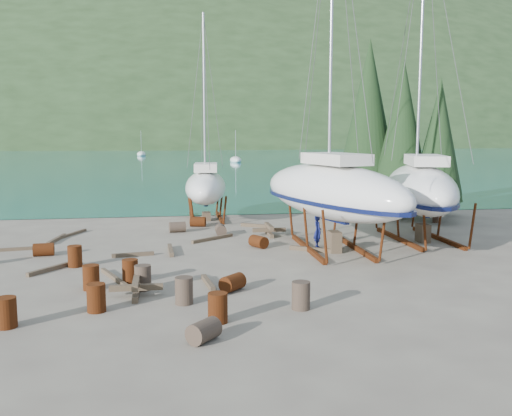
{
  "coord_description": "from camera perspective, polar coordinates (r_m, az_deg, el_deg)",
  "views": [
    {
      "loc": [
        -2.1,
        -22.31,
        5.53
      ],
      "look_at": [
        1.81,
        3.0,
        2.08
      ],
      "focal_mm": 40.0,
      "sensor_mm": 36.0,
      "label": 1
    }
  ],
  "objects": [
    {
      "name": "timber_12",
      "position": [
        24.34,
        -19.82,
        -5.73
      ],
      "size": [
        1.51,
        1.99,
        0.17
      ],
      "primitive_type": "cube",
      "rotation": [
        0.0,
        0.0,
        2.51
      ],
      "color": "brown",
      "rests_on": "ground"
    },
    {
      "name": "timber_8",
      "position": [
        26.66,
        -8.54,
        -4.18
      ],
      "size": [
        0.28,
        2.25,
        0.19
      ],
      "primitive_type": "cube",
      "rotation": [
        0.0,
        0.0,
        0.04
      ],
      "color": "brown",
      "rests_on": "ground"
    },
    {
      "name": "moored_boat_mid",
      "position": [
        103.15,
        -2.05,
        4.81
      ],
      "size": [
        2.0,
        5.0,
        6.05
      ],
      "color": "white",
      "rests_on": "ground"
    },
    {
      "name": "ground",
      "position": [
        23.08,
        -3.33,
        -6.21
      ],
      "size": [
        600.0,
        600.0,
        0.0
      ],
      "primitive_type": "plane",
      "color": "#645A4F",
      "rests_on": "ground"
    },
    {
      "name": "timber_10",
      "position": [
        29.35,
        -4.36,
        -3.05
      ],
      "size": [
        2.26,
        1.83,
        0.16
      ],
      "primitive_type": "cube",
      "rotation": [
        0.0,
        0.0,
        2.24
      ],
      "color": "brown",
      "rests_on": "ground"
    },
    {
      "name": "drum_2",
      "position": [
        27.25,
        -20.46,
        -3.91
      ],
      "size": [
        0.94,
        0.67,
        0.58
      ],
      "primitive_type": "cylinder",
      "rotation": [
        1.57,
        0.0,
        1.67
      ],
      "color": "#5D2A0F",
      "rests_on": "ground"
    },
    {
      "name": "cypress_back_left",
      "position": [
        38.61,
        11.19,
        9.2
      ],
      "size": [
        4.14,
        4.14,
        11.5
      ],
      "color": "black",
      "rests_on": "ground"
    },
    {
      "name": "drum_13",
      "position": [
        18.46,
        -15.68,
        -8.64
      ],
      "size": [
        0.58,
        0.58,
        0.88
      ],
      "primitive_type": "cylinder",
      "color": "#5D2A0F",
      "rests_on": "ground"
    },
    {
      "name": "timber_15",
      "position": [
        28.98,
        -23.06,
        -3.81
      ],
      "size": [
        2.76,
        0.62,
        0.15
      ],
      "primitive_type": "cube",
      "rotation": [
        0.0,
        0.0,
        1.74
      ],
      "color": "brown",
      "rests_on": "ground"
    },
    {
      "name": "drum_3",
      "position": [
        16.86,
        -3.84,
        -9.92
      ],
      "size": [
        0.58,
        0.58,
        0.88
      ],
      "primitive_type": "cylinder",
      "color": "#5D2A0F",
      "rests_on": "ground"
    },
    {
      "name": "worker",
      "position": [
        27.48,
        6.19,
        -2.33
      ],
      "size": [
        0.4,
        0.59,
        1.57
      ],
      "primitive_type": "imported",
      "rotation": [
        0.0,
        0.0,
        1.62
      ],
      "color": "navy",
      "rests_on": "ground"
    },
    {
      "name": "far_hill",
      "position": [
        342.36,
        -8.5,
        6.66
      ],
      "size": [
        800.0,
        360.0,
        110.0
      ],
      "primitive_type": "ellipsoid",
      "color": "#23381C",
      "rests_on": "ground"
    },
    {
      "name": "timber_6",
      "position": [
        33.21,
        -0.2,
        -1.75
      ],
      "size": [
        1.49,
        1.0,
        0.19
      ],
      "primitive_type": "cube",
      "rotation": [
        0.0,
        0.0,
        1.03
      ],
      "color": "brown",
      "rests_on": "ground"
    },
    {
      "name": "drum_5",
      "position": [
        20.53,
        -11.25,
        -6.84
      ],
      "size": [
        0.58,
        0.58,
        0.88
      ],
      "primitive_type": "cylinder",
      "color": "#2D2823",
      "rests_on": "ground"
    },
    {
      "name": "cypress_mid_right",
      "position": [
        36.1,
        17.81,
        6.33
      ],
      "size": [
        3.06,
        3.06,
        8.5
      ],
      "color": "black",
      "rests_on": "ground"
    },
    {
      "name": "timber_7",
      "position": [
        20.92,
        -4.82,
        -7.45
      ],
      "size": [
        0.4,
        1.88,
        0.17
      ],
      "primitive_type": "cube",
      "rotation": [
        0.0,
        0.0,
        0.12
      ],
      "color": "brown",
      "rests_on": "ground"
    },
    {
      "name": "timber_4",
      "position": [
        26.06,
        -12.21,
        -4.57
      ],
      "size": [
        1.86,
        0.48,
        0.17
      ],
      "primitive_type": "cube",
      "rotation": [
        0.0,
        0.0,
        1.74
      ],
      "color": "brown",
      "rests_on": "ground"
    },
    {
      "name": "drum_16",
      "position": [
        18.7,
        -7.21,
        -8.19
      ],
      "size": [
        0.58,
        0.58,
        0.88
      ],
      "primitive_type": "cylinder",
      "color": "#2D2823",
      "rests_on": "ground"
    },
    {
      "name": "drum_12",
      "position": [
        20.09,
        -2.36,
        -7.47
      ],
      "size": [
        1.03,
        1.04,
        0.58
      ],
      "primitive_type": "cylinder",
      "rotation": [
        1.57,
        0.0,
        2.39
      ],
      "color": "#5D2A0F",
      "rests_on": "ground"
    },
    {
      "name": "small_sailboat_shore",
      "position": [
        35.91,
        -5.06,
        2.15
      ],
      "size": [
        3.22,
        8.16,
        12.74
      ],
      "rotation": [
        0.0,
        0.0,
        -0.09
      ],
      "color": "white",
      "rests_on": "ground"
    },
    {
      "name": "far_house_right",
      "position": [
        214.73,
        -0.2,
        6.98
      ],
      "size": [
        6.6,
        5.6,
        5.6
      ],
      "color": "beige",
      "rests_on": "ground"
    },
    {
      "name": "drum_1",
      "position": [
        15.48,
        -5.24,
        -12.16
      ],
      "size": [
        1.02,
        1.04,
        0.58
      ],
      "primitive_type": "cylinder",
      "rotation": [
        1.57,
        0.0,
        2.41
      ],
      "color": "#2D2823",
      "rests_on": "ground"
    },
    {
      "name": "drum_10",
      "position": [
        20.99,
        -16.16,
        -6.68
      ],
      "size": [
        0.58,
        0.58,
        0.88
      ],
      "primitive_type": "cylinder",
      "color": "#5D2A0F",
      "rests_on": "ground"
    },
    {
      "name": "far_house_left",
      "position": [
        220.07,
        -24.2,
        6.32
      ],
      "size": [
        6.6,
        5.6,
        5.6
      ],
      "color": "beige",
      "rests_on": "ground"
    },
    {
      "name": "drum_8",
      "position": [
        24.65,
        -17.66,
        -4.62
      ],
      "size": [
        0.58,
        0.58,
        0.88
      ],
      "primitive_type": "cylinder",
      "color": "#5D2A0F",
      "rests_on": "ground"
    },
    {
      "name": "timber_1",
      "position": [
        26.65,
        5.57,
        -4.14
      ],
      "size": [
        1.88,
        1.34,
        0.19
      ],
      "primitive_type": "cube",
      "rotation": [
        0.0,
        0.0,
        0.98
      ],
      "color": "brown",
      "rests_on": "ground"
    },
    {
      "name": "drum_14",
      "position": [
        21.54,
        -12.47,
        -6.19
      ],
      "size": [
        0.58,
        0.58,
        0.88
      ],
      "primitive_type": "cylinder",
      "color": "#5D2A0F",
      "rests_on": "ground"
    },
    {
      "name": "bay_water",
      "position": [
        337.36,
        -8.49,
        6.65
      ],
      "size": [
        700.0,
        700.0,
        0.0
      ],
      "primitive_type": "plane",
      "color": "#166172",
      "rests_on": "ground"
    },
    {
      "name": "drum_9",
      "position": [
        31.77,
        -7.85,
        -1.9
      ],
      "size": [
        0.94,
        0.68,
        0.58
      ],
      "primitive_type": "cylinder",
      "rotation": [
        1.57,
        0.0,
        1.69
      ],
      "color": "#2D2823",
      "rests_on": "ground"
    },
    {
      "name": "timber_17",
      "position": [
        30.8,
        -19.31,
        -2.96
      ],
      "size": [
        0.53,
        2.46,
        0.16
      ],
      "primitive_type": "cube",
      "rotation": [
        0.0,
        0.0,
        2.99
      ],
      "color": "brown",
      "rests_on": "ground"
    },
    {
      "name": "cypress_far_right",
      "position": [
        39.45,
        17.84,
        6.84
      ],
      "size": [
        3.24,
        3.24,
        9.0
      ],
      "color": "black",
      "rests_on": "ground"
    },
    {
      "name": "drum_4",
      "position": [
        33.49,
        -5.83,
        -1.38
      ],
      "size": [
        0.99,
        0.77,
        0.58
      ],
      "primitive_type": "cylinder",
      "rotation": [
        1.57,
        0.0,
        1.34
      ],
      "color": "#5D2A0F",
      "rests_on": "ground"
    },
    {
      "name": "large_sailboat_near",
      "position": [
        26.72,
        7.61,
        1.74
      ],
      "size": [
        6.25,
        11.5,
        17.4
      ],
      "rotation": [
        0.0,
        0.0,
        0.29
      ],
      "color": "white",
      "rests_on": "ground"
    },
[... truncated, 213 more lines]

